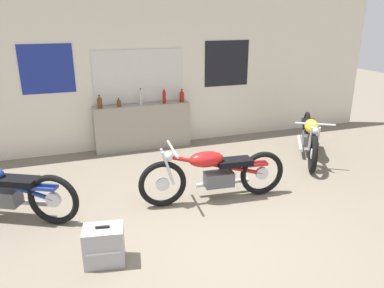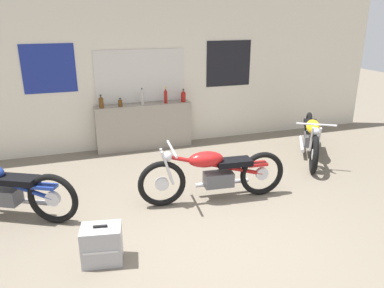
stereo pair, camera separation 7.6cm
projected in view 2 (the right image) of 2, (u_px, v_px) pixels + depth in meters
ground_plane at (217, 245)px, 4.28m from camera, size 24.00×24.00×0.00m
wall_back at (147, 75)px, 7.13m from camera, size 10.00×0.07×2.80m
sill_counter at (144, 126)px, 7.25m from camera, size 1.84×0.28×0.87m
bottle_leftmost at (101, 102)px, 6.80m from camera, size 0.09×0.09×0.25m
bottle_left_center at (120, 103)px, 6.92m from camera, size 0.08×0.08×0.16m
bottle_center at (142, 97)px, 7.02m from camera, size 0.06×0.06×0.32m
bottle_right_center at (166, 96)px, 7.15m from camera, size 0.06×0.06×0.32m
bottle_rightmost at (183, 96)px, 7.27m from camera, size 0.09×0.09×0.25m
motorcycle_red at (214, 173)px, 5.20m from camera, size 2.11×0.64×0.84m
motorcycle_yellow at (311, 136)px, 6.81m from camera, size 1.20×1.90×0.81m
hard_case_silver at (102, 245)px, 3.95m from camera, size 0.46×0.36×0.44m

